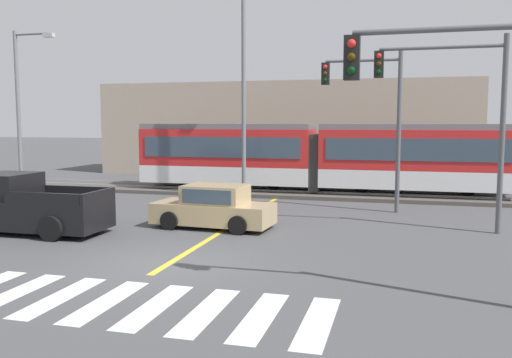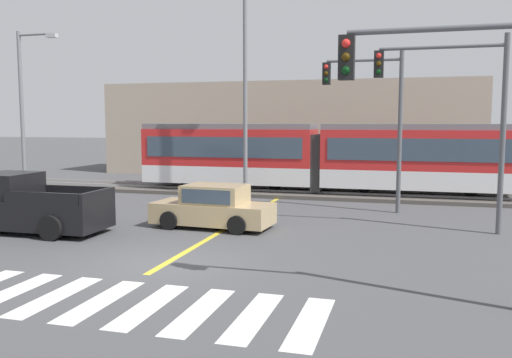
{
  "view_description": "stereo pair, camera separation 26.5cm",
  "coord_description": "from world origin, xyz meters",
  "views": [
    {
      "loc": [
        5.82,
        -12.7,
        3.7
      ],
      "look_at": [
        0.64,
        6.54,
        1.6
      ],
      "focal_mm": 38.0,
      "sensor_mm": 36.0,
      "label": 1
    },
    {
      "loc": [
        6.07,
        -12.63,
        3.7
      ],
      "look_at": [
        0.64,
        6.54,
        1.6
      ],
      "focal_mm": 38.0,
      "sensor_mm": 36.0,
      "label": 2
    }
  ],
  "objects": [
    {
      "name": "rail_far",
      "position": [
        0.0,
        15.25,
        0.23
      ],
      "size": [
        120.0,
        0.08,
        0.1
      ],
      "primitive_type": "cube",
      "color": "#939399",
      "rests_on": "track_bed"
    },
    {
      "name": "street_lamp_west",
      "position": [
        -13.28,
        11.49,
        4.78
      ],
      "size": [
        2.39,
        0.28,
        8.36
      ],
      "color": "slate",
      "rests_on": "ground"
    },
    {
      "name": "crosswalk_stripe_2",
      "position": [
        -2.2,
        -3.0,
        0.0
      ],
      "size": [
        0.57,
        2.8,
        0.01
      ],
      "primitive_type": "cube",
      "rotation": [
        0.0,
        0.0,
        -0.0
      ],
      "color": "silver",
      "rests_on": "ground"
    },
    {
      "name": "traffic_light_mid_right",
      "position": [
        7.61,
        6.54,
        4.36
      ],
      "size": [
        4.25,
        0.38,
        6.54
      ],
      "color": "#515459",
      "rests_on": "ground"
    },
    {
      "name": "crosswalk_stripe_3",
      "position": [
        -1.1,
        -3.01,
        0.0
      ],
      "size": [
        0.57,
        2.8,
        0.01
      ],
      "primitive_type": "cube",
      "rotation": [
        0.0,
        0.0,
        -0.0
      ],
      "color": "silver",
      "rests_on": "ground"
    },
    {
      "name": "crosswalk_stripe_6",
      "position": [
        2.2,
        -3.02,
        0.0
      ],
      "size": [
        0.57,
        2.8,
        0.01
      ],
      "primitive_type": "cube",
      "rotation": [
        0.0,
        0.0,
        -0.0
      ],
      "color": "silver",
      "rests_on": "ground"
    },
    {
      "name": "pickup_truck",
      "position": [
        -6.35,
        2.64,
        0.84
      ],
      "size": [
        5.42,
        2.27,
        1.98
      ],
      "color": "black",
      "rests_on": "ground"
    },
    {
      "name": "rail_near",
      "position": [
        0.0,
        13.81,
        0.23
      ],
      "size": [
        120.0,
        0.08,
        0.1
      ],
      "primitive_type": "cube",
      "color": "#939399",
      "rests_on": "track_bed"
    },
    {
      "name": "lane_centre_line",
      "position": [
        0.0,
        5.76,
        0.0
      ],
      "size": [
        0.2,
        13.54,
        0.01
      ],
      "primitive_type": "cube",
      "color": "gold",
      "rests_on": "ground"
    },
    {
      "name": "street_lamp_centre",
      "position": [
        -1.19,
        11.74,
        5.55
      ],
      "size": [
        2.06,
        0.28,
        9.94
      ],
      "color": "slate",
      "rests_on": "ground"
    },
    {
      "name": "building_backdrop_far",
      "position": [
        -2.22,
        25.24,
        3.21
      ],
      "size": [
        25.85,
        6.0,
        6.41
      ],
      "primitive_type": "cube",
      "color": "tan",
      "rests_on": "ground"
    },
    {
      "name": "ground_plane",
      "position": [
        0.0,
        0.0,
        0.0
      ],
      "size": [
        200.0,
        200.0,
        0.0
      ],
      "primitive_type": "plane",
      "color": "#474749"
    },
    {
      "name": "traffic_light_near_right",
      "position": [
        7.0,
        -1.26,
        3.91
      ],
      "size": [
        3.75,
        0.38,
        5.82
      ],
      "color": "#515459",
      "rests_on": "ground"
    },
    {
      "name": "track_bed",
      "position": [
        0.0,
        14.53,
        0.09
      ],
      "size": [
        120.0,
        4.0,
        0.18
      ],
      "primitive_type": "cube",
      "color": "#4C4742",
      "rests_on": "ground"
    },
    {
      "name": "crosswalk_stripe_5",
      "position": [
        1.1,
        -3.01,
        0.0
      ],
      "size": [
        0.57,
        2.8,
        0.01
      ],
      "primitive_type": "cube",
      "rotation": [
        0.0,
        0.0,
        -0.0
      ],
      "color": "silver",
      "rests_on": "ground"
    },
    {
      "name": "crosswalk_stripe_8",
      "position": [
        4.4,
        -3.03,
        0.0
      ],
      "size": [
        0.57,
        2.8,
        0.01
      ],
      "primitive_type": "cube",
      "rotation": [
        0.0,
        0.0,
        -0.0
      ],
      "color": "silver",
      "rests_on": "ground"
    },
    {
      "name": "sedan_crossing",
      "position": [
        -0.5,
        5.02,
        0.7
      ],
      "size": [
        4.31,
        2.14,
        1.52
      ],
      "color": "tan",
      "rests_on": "ground"
    },
    {
      "name": "traffic_light_far_right",
      "position": [
        4.68,
        10.01,
        4.3
      ],
      "size": [
        3.25,
        0.38,
        6.56
      ],
      "color": "#515459",
      "rests_on": "ground"
    },
    {
      "name": "crosswalk_stripe_7",
      "position": [
        3.3,
        -3.02,
        0.0
      ],
      "size": [
        0.57,
        2.8,
        0.01
      ],
      "primitive_type": "cube",
      "rotation": [
        0.0,
        0.0,
        -0.0
      ],
      "color": "silver",
      "rests_on": "ground"
    },
    {
      "name": "crosswalk_stripe_4",
      "position": [
        0.0,
        -3.01,
        0.0
      ],
      "size": [
        0.57,
        2.8,
        0.01
      ],
      "primitive_type": "cube",
      "rotation": [
        0.0,
        0.0,
        -0.0
      ],
      "color": "silver",
      "rests_on": "ground"
    },
    {
      "name": "light_rail_tram",
      "position": [
        1.69,
        14.52,
        2.05
      ],
      "size": [
        18.5,
        2.64,
        3.43
      ],
      "color": "silver",
      "rests_on": "track_bed"
    }
  ]
}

